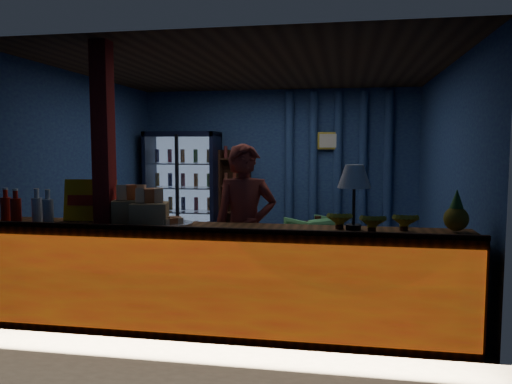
% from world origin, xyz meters
% --- Properties ---
extents(ground, '(4.60, 4.60, 0.00)m').
position_xyz_m(ground, '(0.00, 0.00, 0.00)').
color(ground, '#515154').
rests_on(ground, ground).
extents(room_walls, '(4.60, 4.60, 4.60)m').
position_xyz_m(room_walls, '(0.00, 0.00, 1.57)').
color(room_walls, navy).
rests_on(room_walls, ground).
extents(counter, '(4.40, 0.57, 0.99)m').
position_xyz_m(counter, '(0.00, -1.91, 0.48)').
color(counter, brown).
rests_on(counter, ground).
extents(support_post, '(0.16, 0.16, 2.60)m').
position_xyz_m(support_post, '(-1.05, -1.90, 1.30)').
color(support_post, maroon).
rests_on(support_post, ground).
extents(beverage_cooler, '(1.20, 0.62, 1.90)m').
position_xyz_m(beverage_cooler, '(-1.55, 1.92, 0.93)').
color(beverage_cooler, black).
rests_on(beverage_cooler, ground).
extents(bottle_shelf, '(0.50, 0.28, 1.60)m').
position_xyz_m(bottle_shelf, '(-0.70, 2.06, 0.79)').
color(bottle_shelf, '#331A10').
rests_on(bottle_shelf, ground).
extents(curtain_folds, '(1.74, 0.14, 2.50)m').
position_xyz_m(curtain_folds, '(1.00, 2.14, 1.30)').
color(curtain_folds, navy).
rests_on(curtain_folds, room_walls).
extents(framed_picture, '(0.36, 0.04, 0.28)m').
position_xyz_m(framed_picture, '(0.85, 2.10, 1.75)').
color(framed_picture, gold).
rests_on(framed_picture, room_walls).
extents(shopkeeper, '(0.69, 0.54, 1.69)m').
position_xyz_m(shopkeeper, '(0.16, -1.41, 0.84)').
color(shopkeeper, maroon).
rests_on(shopkeeper, ground).
extents(green_chair, '(0.91, 0.91, 0.59)m').
position_xyz_m(green_chair, '(0.64, 1.40, 0.30)').
color(green_chair, '#58B15F').
rests_on(green_chair, ground).
extents(side_table, '(0.63, 0.53, 0.58)m').
position_xyz_m(side_table, '(0.72, 1.55, 0.25)').
color(side_table, '#331A10').
rests_on(side_table, ground).
extents(yellow_sign, '(0.50, 0.17, 0.40)m').
position_xyz_m(yellow_sign, '(-1.27, -1.76, 1.15)').
color(yellow_sign, yellow).
rests_on(yellow_sign, counter).
extents(soda_bottles, '(0.59, 0.18, 0.32)m').
position_xyz_m(soda_bottles, '(-1.81, -1.96, 1.08)').
color(soda_bottles, '#B21A0B').
rests_on(soda_bottles, counter).
extents(snack_box_left, '(0.37, 0.33, 0.34)m').
position_xyz_m(snack_box_left, '(-0.61, -1.93, 1.07)').
color(snack_box_left, '#A37A4E').
rests_on(snack_box_left, counter).
extents(snack_box_centre, '(0.42, 0.38, 0.36)m').
position_xyz_m(snack_box_centre, '(-0.82, -1.84, 1.08)').
color(snack_box_centre, '#A37A4E').
rests_on(snack_box_centre, counter).
extents(pastry_tray, '(0.43, 0.43, 0.07)m').
position_xyz_m(pastry_tray, '(-0.44, -1.88, 0.97)').
color(pastry_tray, silver).
rests_on(pastry_tray, counter).
extents(banana_bunches, '(0.78, 0.30, 0.17)m').
position_xyz_m(banana_bunches, '(1.34, -1.89, 1.03)').
color(banana_bunches, gold).
rests_on(banana_bunches, counter).
extents(table_lamp, '(0.28, 0.28, 0.55)m').
position_xyz_m(table_lamp, '(1.19, -1.84, 1.38)').
color(table_lamp, black).
rests_on(table_lamp, counter).
extents(pineapple, '(0.20, 0.20, 0.35)m').
position_xyz_m(pineapple, '(2.02, -1.82, 1.09)').
color(pineapple, olive).
rests_on(pineapple, counter).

